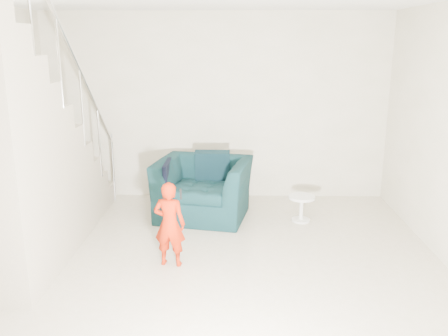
{
  "coord_description": "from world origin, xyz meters",
  "views": [
    {
      "loc": [
        0.26,
        -4.15,
        2.29
      ],
      "look_at": [
        0.15,
        1.2,
        0.85
      ],
      "focal_mm": 38.0,
      "sensor_mm": 36.0,
      "label": 1
    }
  ],
  "objects": [
    {
      "name": "back_wall",
      "position": [
        0.0,
        2.75,
        1.35
      ],
      "size": [
        5.0,
        0.0,
        5.0
      ],
      "primitive_type": "plane",
      "rotation": [
        1.57,
        0.0,
        0.0
      ],
      "color": "#B0AB8F",
      "rests_on": "floor"
    },
    {
      "name": "floor",
      "position": [
        0.0,
        0.0,
        0.0
      ],
      "size": [
        5.5,
        5.5,
        0.0
      ],
      "primitive_type": "plane",
      "color": "tan",
      "rests_on": "ground"
    },
    {
      "name": "toddler",
      "position": [
        -0.4,
        0.42,
        0.45
      ],
      "size": [
        0.36,
        0.26,
        0.91
      ],
      "primitive_type": "imported",
      "rotation": [
        0.0,
        0.0,
        3.0
      ],
      "color": "#952504",
      "rests_on": "floor"
    },
    {
      "name": "front_wall",
      "position": [
        0.0,
        -2.75,
        1.35
      ],
      "size": [
        5.0,
        0.0,
        5.0
      ],
      "primitive_type": "plane",
      "rotation": [
        -1.57,
        0.0,
        0.0
      ],
      "color": "#B0AB8F",
      "rests_on": "floor"
    },
    {
      "name": "armchair",
      "position": [
        -0.14,
        1.88,
        0.39
      ],
      "size": [
        1.36,
        1.24,
        0.77
      ],
      "primitive_type": "imported",
      "rotation": [
        0.0,
        0.0,
        -0.19
      ],
      "color": "black",
      "rests_on": "floor"
    },
    {
      "name": "throw",
      "position": [
        -0.6,
        1.77,
        0.48
      ],
      "size": [
        0.05,
        0.52,
        0.58
      ],
      "primitive_type": "cube",
      "color": "black",
      "rests_on": "armchair"
    },
    {
      "name": "cushion",
      "position": [
        -0.03,
        2.11,
        0.62
      ],
      "size": [
        0.47,
        0.23,
        0.47
      ],
      "primitive_type": "cube",
      "rotation": [
        0.21,
        0.0,
        0.0
      ],
      "color": "black",
      "rests_on": "armchair"
    },
    {
      "name": "side_table",
      "position": [
        1.15,
        1.71,
        0.23
      ],
      "size": [
        0.34,
        0.34,
        0.34
      ],
      "color": "silver",
      "rests_on": "floor"
    },
    {
      "name": "phone",
      "position": [
        -0.27,
        0.4,
        0.79
      ],
      "size": [
        0.03,
        0.05,
        0.1
      ],
      "primitive_type": "cube",
      "rotation": [
        0.0,
        0.0,
        0.14
      ],
      "color": "black",
      "rests_on": "toddler"
    },
    {
      "name": "staircase",
      "position": [
        -2.0,
        0.55,
        0.95
      ],
      "size": [
        1.02,
        3.03,
        3.62
      ],
      "color": "#ADA089",
      "rests_on": "floor"
    }
  ]
}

